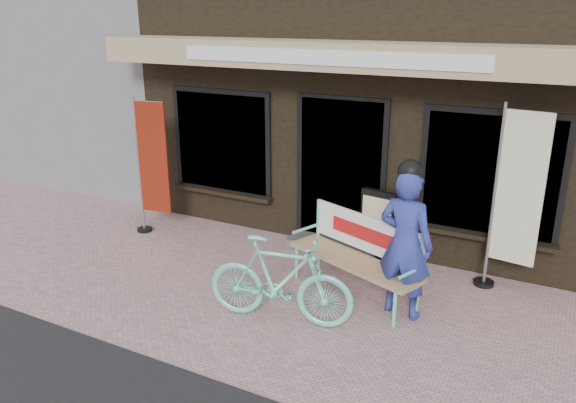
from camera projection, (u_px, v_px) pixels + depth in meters
The scene contains 9 objects.
ground at pixel (273, 305), 6.61m from camera, with size 70.00×70.00×0.00m, color #BA8E90.
storefront at pixel (409, 29), 9.81m from camera, with size 7.00×6.77×6.00m.
neighbor_left_near at pixel (81, 15), 13.93m from camera, with size 10.00×7.00×6.40m, color slate.
bench at pixel (359, 250), 6.72m from camera, with size 1.83×1.06×0.97m.
person at pixel (406, 241), 6.15m from camera, with size 0.68×0.50×1.81m.
bicycle at pixel (280, 280), 6.12m from camera, with size 0.47×1.65×0.99m, color #71DDC3.
nobori_red at pixel (151, 165), 8.42m from camera, with size 0.63×0.26×2.12m.
nobori_cream at pixel (514, 199), 6.58m from camera, with size 0.69×0.29×2.31m.
menu_stand at pixel (378, 225), 7.67m from camera, with size 0.51×0.18×1.00m.
Camera 1 is at (2.88, -5.12, 3.28)m, focal length 35.00 mm.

